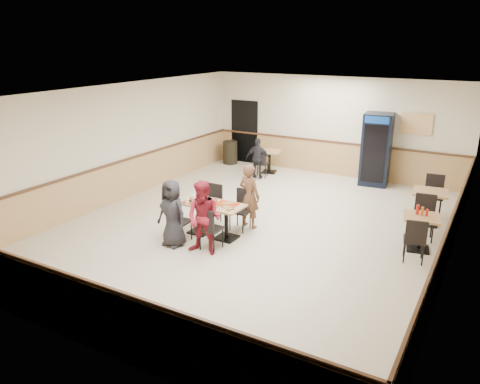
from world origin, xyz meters
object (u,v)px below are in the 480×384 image
Objects in this scene: back_table at (270,158)px; trash_bin at (230,152)px; main_table at (213,214)px; side_table_near at (420,227)px; pepsi_cooler at (376,149)px; diner_woman_left at (172,213)px; lone_diner at (258,159)px; side_table_far at (429,202)px; diner_man_opposite at (249,196)px; diner_woman_right at (204,218)px.

trash_bin reaches higher than back_table.
side_table_near is (3.98, 1.45, -0.00)m from main_table.
back_table is 3.27m from pepsi_cooler.
diner_woman_left is at bearing -117.13° from pepsi_cooler.
lone_diner is at bearing -90.00° from back_table.
side_table_near is at bearing -69.97° from pepsi_cooler.
side_table_far is 7.16m from trash_bin.
diner_man_opposite reaches higher than main_table.
diner_woman_left is at bearing -152.85° from side_table_near.
diner_woman_left is 5.17m from lone_diner.
main_table is 0.93× the size of diner_man_opposite.
main_table reaches higher than side_table_near.
diner_woman_left reaches higher than trash_bin.
diner_woman_right reaches higher than back_table.
trash_bin is at bearing 159.93° from side_table_far.
diner_woman_right is at bearing -75.83° from back_table.
pepsi_cooler is at bearing 126.85° from side_table_far.
side_table_far is at bearing -139.45° from diner_man_opposite.
trash_bin is (-1.65, 0.35, -0.08)m from back_table.
side_table_far is (-0.07, 1.54, 0.04)m from side_table_near.
lone_diner reaches higher than side_table_near.
main_table is at bearing -142.66° from side_table_far.
diner_man_opposite is 5.66m from trash_bin.
pepsi_cooler reaches higher than side_table_near.
trash_bin is at bearing -46.20° from diner_man_opposite.
side_table_far reaches higher than main_table.
side_table_far reaches higher than side_table_near.
side_table_far is (3.58, 3.81, -0.22)m from diner_woman_right.
side_table_near is at bearing -161.39° from diner_man_opposite.
main_table is 4.92m from side_table_far.
diner_woman_right reaches higher than main_table.
diner_man_opposite is at bearing -170.05° from side_table_near.
pepsi_cooler is 4.90m from trash_bin.
lone_diner is 1.63× the size of trash_bin.
diner_man_opposite is 0.71× the size of pepsi_cooler.
main_table is 0.91× the size of diner_woman_right.
side_table_near is 1.54m from side_table_far.
main_table is at bearing 106.24° from diner_woman_right.
diner_woman_right reaches higher than diner_woman_left.
diner_woman_right is 1.87× the size of side_table_near.
side_table_near is at bearing 33.36° from diner_woman_left.
side_table_far is (3.48, 2.16, -0.20)m from diner_man_opposite.
side_table_far is (3.91, 2.99, 0.04)m from main_table.
side_table_near is (3.55, 0.62, -0.25)m from diner_man_opposite.
diner_woman_left is at bearing -138.82° from side_table_far.
diner_man_opposite is at bearing -148.11° from side_table_far.
trash_bin is (-3.15, 6.27, -0.36)m from diner_woman_right.
diner_woman_right is 1.65m from diner_man_opposite.
diner_woman_right is at bearing 91.95° from lone_diner.
diner_woman_left reaches higher than lone_diner.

